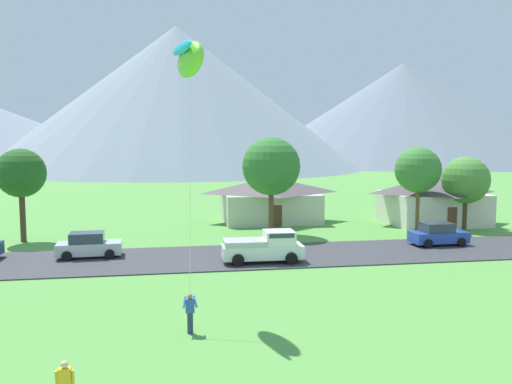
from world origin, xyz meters
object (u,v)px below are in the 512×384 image
Objects in this scene: tree_left_of_center at (271,167)px; tree_center at (466,180)px; pickup_truck_white_west_side at (265,247)px; kite_flyer_with_kite at (190,64)px; house_leftmost at (433,199)px; parked_car_blue_mid_west at (438,234)px; tree_near_left at (418,170)px; tree_right_of_center at (21,174)px; house_left_center at (270,199)px; parked_car_silver_west_end at (89,245)px.

tree_left_of_center is 1.26× the size of tree_center.
pickup_truck_white_west_side is 14.20m from kite_flyer_with_kite.
tree_center is (1.20, -3.52, 2.02)m from house_leftmost.
parked_car_blue_mid_west is 14.20m from pickup_truck_white_west_side.
tree_right_of_center is at bearing 179.61° from tree_near_left.
pickup_truck_white_west_side is (-15.39, -9.86, -4.25)m from tree_near_left.
parked_car_silver_west_end is (-15.12, -13.80, -1.38)m from house_left_center.
tree_right_of_center is at bearing 123.68° from kite_flyer_with_kite.
house_leftmost is 5.61m from tree_near_left.
tree_left_of_center is at bearing -0.96° from tree_right_of_center.
tree_right_of_center is (-32.71, 0.22, 0.03)m from tree_near_left.
tree_near_left is (-3.31, -3.43, 2.95)m from house_leftmost.
tree_center reaches higher than parked_car_blue_mid_west.
pickup_truck_white_west_side is at bearing -166.92° from parked_car_blue_mid_west.
tree_center is 37.24m from tree_right_of_center.
tree_center is at bearing -0.47° from tree_right_of_center.
kite_flyer_with_kite is (-23.75, -21.63, 9.03)m from house_leftmost.
tree_right_of_center is (-21.01, -6.95, 3.09)m from house_left_center.
parked_car_silver_west_end is at bearing -161.54° from house_leftmost.
house_leftmost is 0.95× the size of house_left_center.
tree_center is at bearing -1.08° from tree_near_left.
house_leftmost is 4.23m from tree_center.
tree_near_left is at bearing 178.92° from tree_center.
tree_left_of_center reaches higher than tree_right_of_center.
tree_center reaches higher than house_left_center.
tree_left_of_center is (-16.36, -3.54, 3.38)m from house_leftmost.
kite_flyer_with_kite reaches higher than house_left_center.
pickup_truck_white_west_side is at bearing 58.80° from kite_flyer_with_kite.
tree_left_of_center reaches higher than house_leftmost.
tree_near_left is at bearing -133.95° from house_leftmost.
parked_car_blue_mid_west is at bearing -12.43° from tree_right_of_center.
house_left_center is at bearing 126.30° from parked_car_blue_mid_west.
tree_left_of_center is at bearing 67.79° from kite_flyer_with_kite.
tree_right_of_center is 22.95m from kite_flyer_with_kite.
house_left_center is 1.50× the size of tree_center.
tree_right_of_center reaches higher than parked_car_blue_mid_west.
tree_left_of_center is at bearing 150.36° from parked_car_blue_mid_west.
house_leftmost is at bearing 18.46° from parked_car_silver_west_end.
pickup_truck_white_west_side is (-18.70, -13.29, -1.30)m from house_leftmost.
parked_car_silver_west_end is (-26.83, -6.62, -4.45)m from tree_near_left.
tree_center is 22.42m from pickup_truck_white_west_side.
pickup_truck_white_west_side is (-13.83, -3.21, 0.19)m from parked_car_blue_mid_west.
tree_right_of_center is at bearing -161.69° from house_left_center.
tree_right_of_center is 1.39× the size of pickup_truck_white_west_side.
parked_car_silver_west_end is 25.27m from parked_car_blue_mid_west.
house_left_center is (-15.02, 3.74, -0.11)m from house_leftmost.
parked_car_blue_mid_west is (-6.07, -6.56, -3.51)m from tree_center.
house_leftmost is 1.13× the size of tree_left_of_center.
house_leftmost is at bearing 46.05° from tree_near_left.
house_leftmost is 11.29m from parked_car_blue_mid_west.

